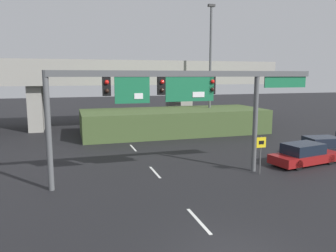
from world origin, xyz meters
TOP-DOWN VIEW (x-y plane):
  - lane_markings at (0.00, 12.94)m, footprint 0.14×22.89m
  - signal_gantry at (1.07, 8.05)m, footprint 14.97×0.44m
  - speed_limit_sign at (5.72, 7.38)m, footprint 0.60×0.11m
  - highway_light_pole_near at (9.31, 22.67)m, footprint 0.70×0.36m
  - overpass_bridge at (-0.00, 28.82)m, footprint 37.52×7.53m
  - grass_embankment at (5.19, 21.88)m, footprint 17.89×6.69m
  - parked_sedan_near_right at (9.62, 8.45)m, footprint 4.92×2.56m
  - parked_sedan_mid_right at (12.41, 9.91)m, footprint 4.45×2.24m

SIDE VIEW (x-z plane):
  - lane_markings at x=0.00m, z-range 0.00..0.01m
  - parked_sedan_mid_right at x=12.41m, z-range -0.05..1.32m
  - parked_sedan_near_right at x=9.62m, z-range -0.05..1.33m
  - grass_embankment at x=5.19m, z-range 0.00..2.33m
  - speed_limit_sign at x=5.72m, z-range 0.34..2.58m
  - signal_gantry at x=1.07m, z-range 1.84..7.76m
  - overpass_bridge at x=0.00m, z-range 1.47..8.70m
  - highway_light_pole_near at x=9.31m, z-range 0.37..13.03m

